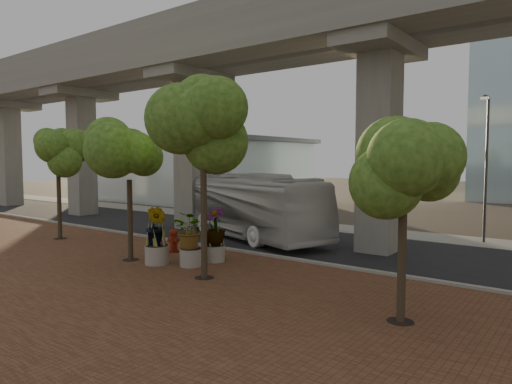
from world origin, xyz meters
The scene contains 18 objects.
ground centered at (0.00, 0.00, 0.00)m, with size 160.00×160.00×0.00m, color #352F26.
brick_plaza centered at (0.00, -8.00, 0.03)m, with size 70.00×13.00×0.06m, color brown.
asphalt_road centered at (0.00, 2.00, 0.02)m, with size 90.00×8.00×0.04m, color black.
curb_strip centered at (0.00, -2.00, 0.08)m, with size 70.00×0.25×0.16m, color gray.
far_sidewalk centered at (0.00, 7.50, 0.03)m, with size 90.00×3.00×0.06m, color gray.
transit_viaduct centered at (0.00, 2.00, 7.29)m, with size 72.00×5.60×12.40m.
station_pavilion centered at (-20.00, 16.00, 3.22)m, with size 23.00×13.00×6.30m.
transit_bus centered at (-1.68, 1.67, 1.74)m, with size 2.93×12.46×3.47m, color silver.
fire_hydrant centered at (-1.29, -3.89, 0.61)m, with size 0.57×0.51×1.14m.
planter_front centered at (1.32, -5.35, 1.38)m, with size 1.98×1.98×2.18m.
planter_right centered at (1.50, -4.17, 1.42)m, with size 2.10×2.10×2.24m.
planter_left centered at (-0.03, -5.93, 1.49)m, with size 2.14×2.14×2.36m.
street_tree_far_west centered at (-8.81, -5.11, 4.61)m, with size 3.20×3.20×6.03m.
street_tree_near_west centered at (-1.50, -6.10, 4.44)m, with size 3.48×3.48×5.99m.
street_tree_near_east centered at (3.00, -6.36, 5.51)m, with size 4.08×4.08×7.33m.
street_tree_far_east centered at (10.14, -6.47, 3.91)m, with size 3.17×3.17×5.31m.
streetlamp_west centered at (-8.07, 6.20, 4.95)m, with size 0.42×1.23×8.48m.
streetlamp_east centered at (9.45, 7.38, 4.31)m, with size 0.37×1.07×7.38m.
Camera 1 is at (14.17, -17.96, 4.25)m, focal length 32.00 mm.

